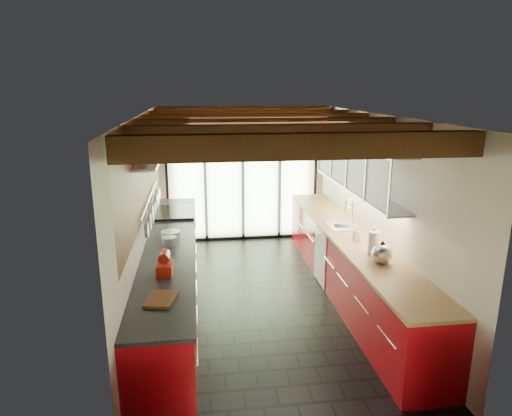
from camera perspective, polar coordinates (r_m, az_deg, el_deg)
name	(u,v)px	position (r m, az deg, el deg)	size (l,w,h in m)	color
ground	(263,299)	(6.69, 0.85, -11.28)	(5.50, 5.50, 0.00)	black
room_shell	(263,187)	(6.14, 0.91, 2.70)	(5.50, 5.50, 5.50)	silver
ceiling_beams	(259,124)	(6.39, 0.44, 10.52)	(3.14, 5.06, 4.90)	#593316
glass_door	(243,156)	(8.77, -1.68, 6.45)	(2.95, 0.10, 2.90)	#C6EAAD
left_counter	(171,274)	(6.45, -10.53, -8.08)	(0.68, 5.00, 0.92)	#B90B14
range_stove	(175,239)	(7.80, -10.04, -3.86)	(0.66, 0.90, 0.97)	silver
right_counter	(350,265)	(6.79, 11.64, -6.94)	(0.68, 5.00, 0.92)	#B90B14
sink_assembly	(344,224)	(6.99, 10.91, -1.93)	(0.45, 0.52, 0.43)	silver
upper_cabinets_right	(359,166)	(6.74, 12.70, 5.14)	(0.34, 3.00, 3.00)	silver
left_wall_fixtures	(153,176)	(6.36, -12.74, 3.96)	(0.28, 2.60, 0.96)	silver
stand_mixer	(165,264)	(5.26, -11.31, -6.91)	(0.18, 0.31, 0.27)	red
pot_large	(169,241)	(6.13, -10.77, -4.13)	(0.19, 0.19, 0.12)	silver
pot_small	(171,235)	(6.43, -10.63, -3.30)	(0.26, 0.26, 0.10)	silver
cutting_board	(161,299)	(4.66, -11.76, -11.09)	(0.26, 0.37, 0.03)	brown
kettle	(382,253)	(5.64, 15.49, -5.41)	(0.31, 0.34, 0.29)	silver
paper_towel	(373,243)	(5.87, 14.47, -4.30)	(0.15, 0.15, 0.36)	white
soap_bottle	(357,233)	(6.41, 12.49, -3.06)	(0.08, 0.09, 0.19)	silver
bowl	(342,224)	(7.02, 10.67, -1.93)	(0.23, 0.23, 0.06)	silver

